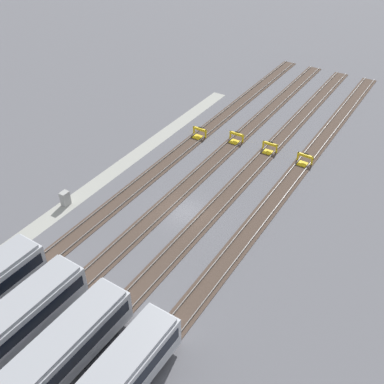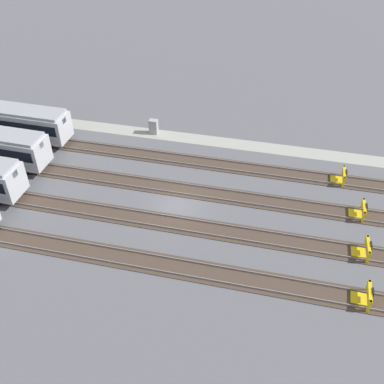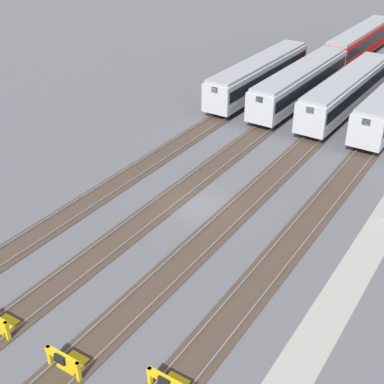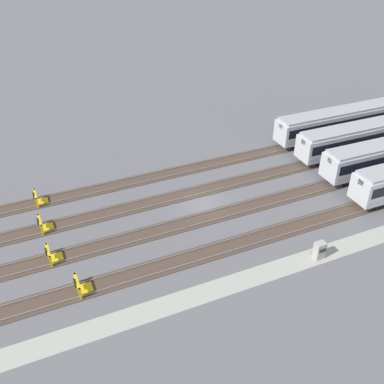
{
  "view_description": "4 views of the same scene",
  "coord_description": "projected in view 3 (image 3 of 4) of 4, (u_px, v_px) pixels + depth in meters",
  "views": [
    {
      "loc": [
        29.93,
        19.8,
        29.71
      ],
      "look_at": [
        -1.3,
        0.0,
        1.8
      ],
      "focal_mm": 42.0,
      "sensor_mm": 36.0,
      "label": 1
    },
    {
      "loc": [
        -8.11,
        29.07,
        25.62
      ],
      "look_at": [
        -1.3,
        0.0,
        1.8
      ],
      "focal_mm": 42.0,
      "sensor_mm": 36.0,
      "label": 2
    },
    {
      "loc": [
        -26.87,
        -16.43,
        19.52
      ],
      "look_at": [
        -1.3,
        0.0,
        1.8
      ],
      "focal_mm": 50.0,
      "sensor_mm": 36.0,
      "label": 3
    },
    {
      "loc": [
        -16.28,
        -33.82,
        26.19
      ],
      "look_at": [
        -1.3,
        0.0,
        1.8
      ],
      "focal_mm": 42.0,
      "sensor_mm": 36.0,
      "label": 4
    }
  ],
  "objects": [
    {
      "name": "service_walkway",
      "position": [
        362.0,
        260.0,
        31.81
      ],
      "size": [
        54.0,
        2.0,
        0.01
      ],
      "primitive_type": "cube",
      "color": "#9E9E93",
      "rests_on": "ground"
    },
    {
      "name": "ground_plane",
      "position": [
        202.0,
        206.0,
        37.04
      ],
      "size": [
        400.0,
        400.0,
        0.0
      ],
      "primitive_type": "plane",
      "color": "#5B5B60"
    },
    {
      "name": "rail_track_near_inner",
      "position": [
        232.0,
        216.0,
        35.92
      ],
      "size": [
        90.0,
        2.24,
        0.21
      ],
      "color": "#47382D",
      "rests_on": "ground"
    },
    {
      "name": "subway_car_front_row_left_inner",
      "position": [
        346.0,
        91.0,
        51.32
      ],
      "size": [
        18.06,
        3.27,
        3.7
      ],
      "color": "#B7BABF",
      "rests_on": "ground"
    },
    {
      "name": "rail_track_nearest",
      "position": [
        296.0,
        237.0,
        33.75
      ],
      "size": [
        90.0,
        2.24,
        0.21
      ],
      "color": "#47382D",
      "rests_on": "ground"
    },
    {
      "name": "rail_track_middle",
      "position": [
        174.0,
        197.0,
        38.1
      ],
      "size": [
        90.0,
        2.24,
        0.21
      ],
      "color": "#47382D",
      "rests_on": "ground"
    },
    {
      "name": "subway_car_front_row_centre",
      "position": [
        259.0,
        75.0,
        55.67
      ],
      "size": [
        18.04,
        3.08,
        3.7
      ],
      "color": "#B7BABF",
      "rests_on": "ground"
    },
    {
      "name": "subway_car_front_row_leftmost",
      "position": [
        360.0,
        42.0,
        67.1
      ],
      "size": [
        18.05,
        3.2,
        3.7
      ],
      "color": "red",
      "rests_on": "ground"
    },
    {
      "name": "rail_track_far_inner",
      "position": [
        123.0,
        180.0,
        40.28
      ],
      "size": [
        90.0,
        2.24,
        0.21
      ],
      "color": "#47382D",
      "rests_on": "ground"
    },
    {
      "name": "bumper_stop_nearest_track",
      "position": [
        170.0,
        384.0,
        23.35
      ],
      "size": [
        1.35,
        2.0,
        1.22
      ],
      "color": "gold",
      "rests_on": "ground"
    },
    {
      "name": "bumper_stop_near_inner_track",
      "position": [
        68.0,
        361.0,
        24.45
      ],
      "size": [
        1.34,
        2.0,
        1.22
      ],
      "color": "gold",
      "rests_on": "ground"
    },
    {
      "name": "subway_car_front_row_right_inner",
      "position": [
        301.0,
        83.0,
        53.52
      ],
      "size": [
        18.05,
        3.18,
        3.7
      ],
      "color": "#B7BABF",
      "rests_on": "ground"
    }
  ]
}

